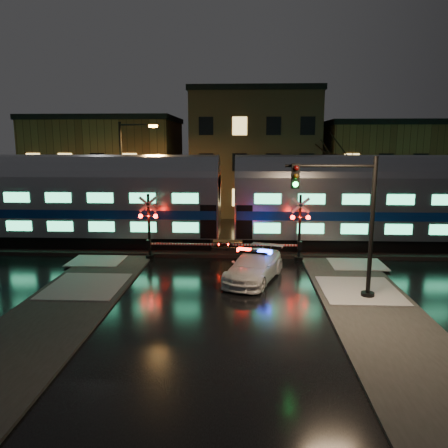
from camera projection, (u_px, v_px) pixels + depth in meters
The scene contains 13 objects.
ground at pixel (224, 272), 23.61m from camera, with size 120.00×120.00×0.00m, color black.
ballast at pixel (227, 248), 28.50m from camera, with size 90.00×4.20×0.24m, color black.
sidewalk_left at pixel (60, 311), 18.01m from camera, with size 4.00×20.00×0.12m, color #2D2D2D.
sidewalk_right at pixel (379, 317), 17.40m from camera, with size 4.00×20.00×0.12m, color #2D2D2D.
building_left at pixel (108, 167), 45.01m from camera, with size 14.00×10.00×9.00m, color brown.
building_mid at pixel (254, 155), 44.57m from camera, with size 12.00×11.00×11.50m, color brown.
building_right at pixel (384, 170), 43.74m from camera, with size 12.00×10.00×8.50m, color brown.
train at pixel (227, 199), 27.90m from camera, with size 51.00×3.12×5.92m.
police_car at pixel (254, 266), 22.10m from camera, with size 3.58×5.43×1.63m.
crossing_signal_right at pixel (293, 235), 25.39m from camera, with size 5.60×0.65×3.97m.
crossing_signal_left at pixel (155, 233), 25.77m from camera, with size 5.60×0.65×3.97m.
traffic_light at pixel (349, 225), 18.94m from camera, with size 4.11×0.72×6.35m.
streetlight at pixel (126, 172), 31.93m from camera, with size 2.81×0.29×8.40m.
Camera 1 is at (1.10, -22.71, 6.87)m, focal length 35.00 mm.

